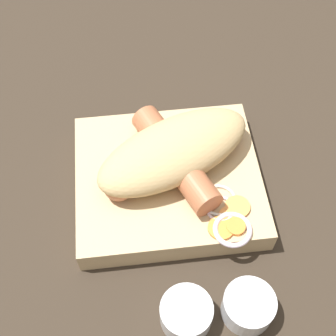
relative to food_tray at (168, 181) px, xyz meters
The scene contains 7 objects.
ground_plane 0.02m from the food_tray, ahead, with size 3.00×3.00×0.00m, color #33281E.
food_tray is the anchor object (origin of this frame).
bread_roll 0.04m from the food_tray, 123.28° to the right, with size 0.20×0.15×0.05m.
sausage 0.03m from the food_tray, 138.49° to the right, with size 0.16×0.14×0.03m.
pickled_veggies 0.09m from the food_tray, 130.97° to the left, with size 0.05×0.08×0.01m.
condiment_cup_near 0.15m from the food_tray, 89.95° to the left, with size 0.05×0.05×0.03m.
condiment_cup_far 0.16m from the food_tray, 111.80° to the left, with size 0.05×0.05×0.03m.
Camera 1 is at (0.03, 0.28, 0.47)m, focal length 50.00 mm.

